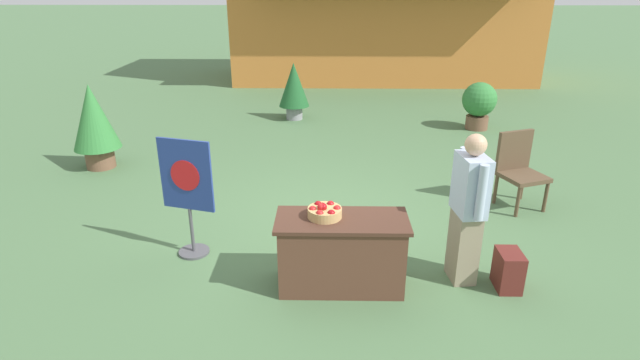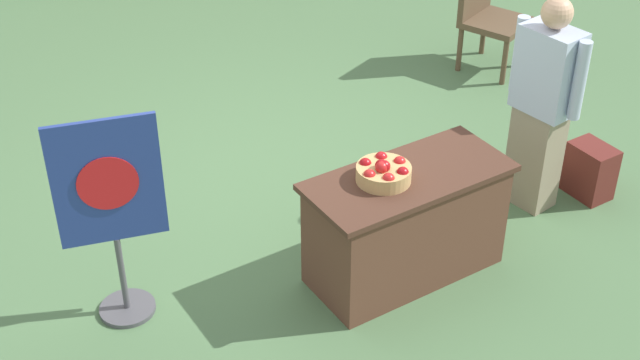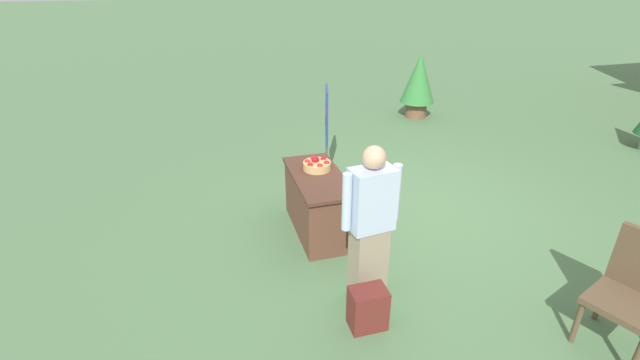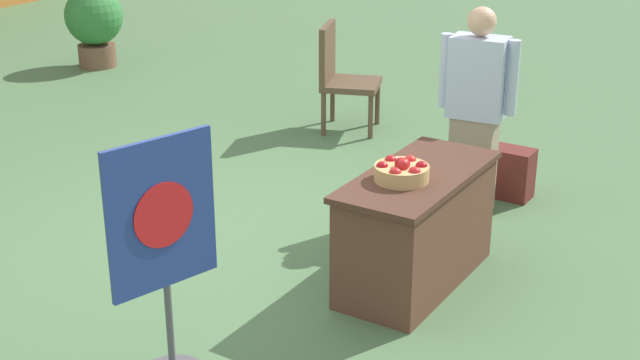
# 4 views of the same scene
# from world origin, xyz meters

# --- Properties ---
(ground_plane) EXTENTS (120.00, 120.00, 0.00)m
(ground_plane) POSITION_xyz_m (0.00, 0.00, 0.00)
(ground_plane) COLOR #4C7047
(display_table) EXTENTS (1.35, 0.61, 0.78)m
(display_table) POSITION_xyz_m (0.22, -1.35, 0.39)
(display_table) COLOR brown
(display_table) RESTS_ON ground_plane
(apple_basket) EXTENTS (0.35, 0.35, 0.16)m
(apple_basket) POSITION_xyz_m (0.05, -1.32, 0.85)
(apple_basket) COLOR tan
(apple_basket) RESTS_ON display_table
(person_visitor) EXTENTS (0.31, 0.61, 1.63)m
(person_visitor) POSITION_xyz_m (1.52, -1.20, 0.83)
(person_visitor) COLOR gray
(person_visitor) RESTS_ON ground_plane
(backpack) EXTENTS (0.24, 0.34, 0.42)m
(backpack) POSITION_xyz_m (1.97, -1.37, 0.21)
(backpack) COLOR maroon
(backpack) RESTS_ON ground_plane
(poster_board) EXTENTS (0.63, 0.36, 1.41)m
(poster_board) POSITION_xyz_m (-1.51, -0.72, 0.79)
(poster_board) COLOR #4C4C51
(poster_board) RESTS_ON ground_plane
(patio_chair) EXTENTS (0.71, 0.71, 1.07)m
(patio_chair) POSITION_xyz_m (2.76, 0.74, 0.59)
(patio_chair) COLOR brown
(patio_chair) RESTS_ON ground_plane
(potted_plant_near_left) EXTENTS (0.73, 0.73, 1.01)m
(potted_plant_near_left) POSITION_xyz_m (3.29, 4.68, 0.57)
(potted_plant_near_left) COLOR brown
(potted_plant_near_left) RESTS_ON ground_plane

